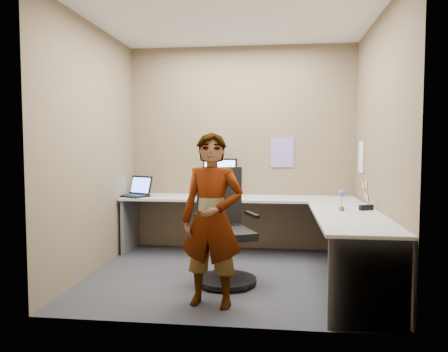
# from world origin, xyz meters

# --- Properties ---
(ground) EXTENTS (3.00, 3.00, 0.00)m
(ground) POSITION_xyz_m (0.00, 0.00, 0.00)
(ground) COLOR #26262B
(ground) RESTS_ON ground
(wall_back) EXTENTS (3.00, 0.00, 3.00)m
(wall_back) POSITION_xyz_m (0.00, 1.30, 1.35)
(wall_back) COLOR brown
(wall_back) RESTS_ON ground
(wall_right) EXTENTS (0.00, 2.70, 2.70)m
(wall_right) POSITION_xyz_m (1.50, 0.00, 1.35)
(wall_right) COLOR brown
(wall_right) RESTS_ON ground
(wall_left) EXTENTS (0.00, 2.70, 2.70)m
(wall_left) POSITION_xyz_m (-1.50, 0.00, 1.35)
(wall_left) COLOR brown
(wall_left) RESTS_ON ground
(ceiling) EXTENTS (3.00, 3.00, 0.00)m
(ceiling) POSITION_xyz_m (0.00, 0.00, 2.70)
(ceiling) COLOR white
(ceiling) RESTS_ON wall_back
(desk) EXTENTS (2.98, 2.58, 0.73)m
(desk) POSITION_xyz_m (0.44, 0.39, 0.59)
(desk) COLOR #B1B1B1
(desk) RESTS_ON ground
(paper_ream) EXTENTS (0.30, 0.24, 0.06)m
(paper_ream) POSITION_xyz_m (-0.26, 1.13, 0.76)
(paper_ream) COLOR red
(paper_ream) RESTS_ON desk
(monitor) EXTENTS (0.46, 0.15, 0.43)m
(monitor) POSITION_xyz_m (-0.26, 1.14, 1.04)
(monitor) COLOR black
(monitor) RESTS_ON paper_ream
(laptop) EXTENTS (0.46, 0.44, 0.26)m
(laptop) POSITION_xyz_m (-1.32, 0.91, 0.80)
(laptop) COLOR black
(laptop) RESTS_ON desk
(trackball_mouse) EXTENTS (0.12, 0.08, 0.07)m
(trackball_mouse) POSITION_xyz_m (-0.35, 0.98, 0.76)
(trackball_mouse) COLOR #B7B7BC
(trackball_mouse) RESTS_ON desk
(origami) EXTENTS (0.10, 0.10, 0.06)m
(origami) POSITION_xyz_m (-0.34, 0.93, 0.76)
(origami) COLOR white
(origami) RESTS_ON desk
(stapler) EXTENTS (0.15, 0.10, 0.05)m
(stapler) POSITION_xyz_m (1.39, 0.01, 0.76)
(stapler) COLOR black
(stapler) RESTS_ON desk
(flower) EXTENTS (0.07, 0.07, 0.22)m
(flower) POSITION_xyz_m (1.14, -0.06, 0.87)
(flower) COLOR brown
(flower) RESTS_ON desk
(calendar_purple) EXTENTS (0.30, 0.01, 0.40)m
(calendar_purple) POSITION_xyz_m (0.55, 1.29, 1.30)
(calendar_purple) COLOR #846BB7
(calendar_purple) RESTS_ON wall_back
(calendar_white) EXTENTS (0.01, 0.28, 0.38)m
(calendar_white) POSITION_xyz_m (1.49, 0.90, 1.25)
(calendar_white) COLOR white
(calendar_white) RESTS_ON wall_right
(sticky_note_a) EXTENTS (0.01, 0.07, 0.07)m
(sticky_note_a) POSITION_xyz_m (1.49, 0.55, 0.95)
(sticky_note_a) COLOR #F2E059
(sticky_note_a) RESTS_ON wall_right
(sticky_note_b) EXTENTS (0.01, 0.07, 0.07)m
(sticky_note_b) POSITION_xyz_m (1.49, 0.60, 0.82)
(sticky_note_b) COLOR pink
(sticky_note_b) RESTS_ON wall_right
(sticky_note_c) EXTENTS (0.01, 0.07, 0.07)m
(sticky_note_c) POSITION_xyz_m (1.49, 0.48, 0.80)
(sticky_note_c) COLOR pink
(sticky_note_c) RESTS_ON wall_right
(sticky_note_d) EXTENTS (0.01, 0.07, 0.07)m
(sticky_note_d) POSITION_xyz_m (1.49, 0.70, 0.92)
(sticky_note_d) COLOR #F2E059
(sticky_note_d) RESTS_ON wall_right
(office_chair) EXTENTS (0.67, 0.67, 1.14)m
(office_chair) POSITION_xyz_m (-0.04, -0.22, 0.47)
(office_chair) COLOR black
(office_chair) RESTS_ON ground
(person) EXTENTS (0.59, 0.43, 1.50)m
(person) POSITION_xyz_m (-0.06, -0.86, 0.75)
(person) COLOR #999399
(person) RESTS_ON ground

